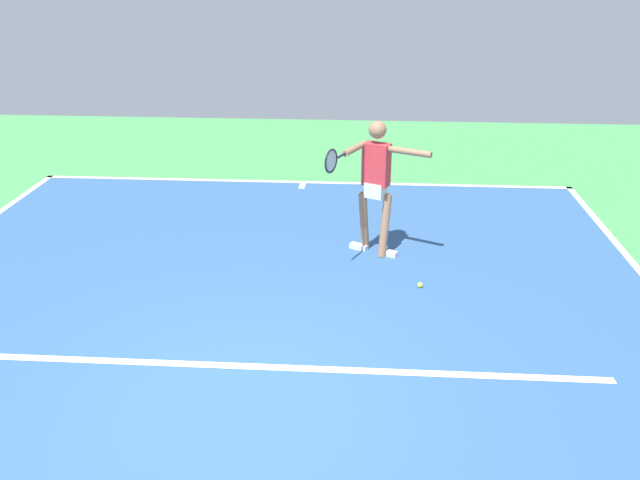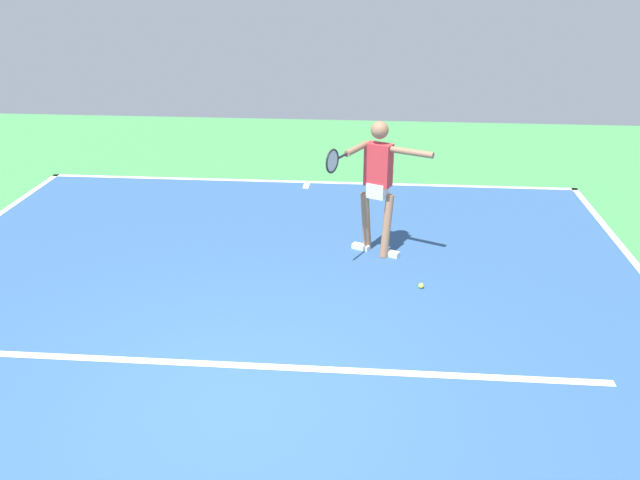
# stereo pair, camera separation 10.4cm
# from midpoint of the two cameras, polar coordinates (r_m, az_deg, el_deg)

# --- Properties ---
(ground_plane) EXTENTS (22.20, 22.20, 0.00)m
(ground_plane) POSITION_cam_midpoint_polar(r_m,az_deg,el_deg) (6.23, -6.63, -13.76)
(ground_plane) COLOR #428E4C
(court_surface) EXTENTS (9.34, 12.75, 0.00)m
(court_surface) POSITION_cam_midpoint_polar(r_m,az_deg,el_deg) (6.23, -6.64, -13.74)
(court_surface) COLOR #2D5484
(court_surface) RESTS_ON ground_plane
(court_line_baseline_near) EXTENTS (9.34, 0.10, 0.01)m
(court_line_baseline_near) POSITION_cam_midpoint_polar(r_m,az_deg,el_deg) (11.84, -0.83, 4.99)
(court_line_baseline_near) COLOR white
(court_line_baseline_near) RESTS_ON ground_plane
(court_line_service) EXTENTS (7.01, 0.10, 0.01)m
(court_line_service) POSITION_cam_midpoint_polar(r_m,az_deg,el_deg) (6.71, -5.65, -10.66)
(court_line_service) COLOR white
(court_line_service) RESTS_ON ground_plane
(court_line_centre_mark) EXTENTS (0.10, 0.30, 0.01)m
(court_line_centre_mark) POSITION_cam_midpoint_polar(r_m,az_deg,el_deg) (11.65, -0.93, 4.68)
(court_line_centre_mark) COLOR white
(court_line_centre_mark) RESTS_ON ground_plane
(tennis_player) EXTENTS (1.30, 1.09, 1.82)m
(tennis_player) POSITION_cam_midpoint_polar(r_m,az_deg,el_deg) (8.65, 5.26, 5.20)
(tennis_player) COLOR #9E7051
(tennis_player) RESTS_ON ground_plane
(tennis_ball_near_player) EXTENTS (0.07, 0.07, 0.07)m
(tennis_ball_near_player) POSITION_cam_midpoint_polar(r_m,az_deg,el_deg) (8.18, 9.01, -3.90)
(tennis_ball_near_player) COLOR #C6E53D
(tennis_ball_near_player) RESTS_ON ground_plane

